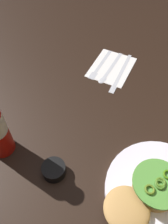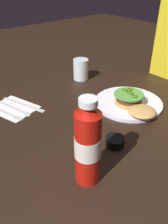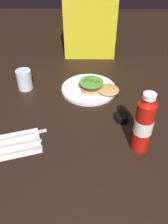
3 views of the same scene
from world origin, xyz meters
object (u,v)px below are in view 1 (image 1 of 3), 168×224
Objects in this scene: dinner_plate at (162,192)px; napkin at (112,67)px; burger_sandwich at (146,194)px; spoon_utensil at (108,71)px; condiment_cup at (54,170)px; fork_utensil at (99,66)px; butter_knife at (120,74)px.

napkin is (-0.27, -0.37, -0.01)m from dinner_plate.
burger_sandwich is 0.45m from spoon_utensil.
napkin is (-0.41, -0.15, -0.01)m from condiment_cup.
spoon_utensil is (-0.24, -0.37, -0.00)m from dinner_plate.
burger_sandwich is at bearing 49.99° from spoon_utensil.
fork_utensil is (-0.24, -0.41, -0.00)m from dinner_plate.
burger_sandwich is 1.11× the size of fork_utensil.
spoon_utensil is at bearing -160.03° from condiment_cup.
condiment_cup reaches higher than dinner_plate.
fork_utensil is at bearing -120.78° from dinner_plate.
spoon_utensil is (-0.29, -0.34, -0.03)m from burger_sandwich.
burger_sandwich is at bearing -29.53° from dinner_plate.
napkin is 0.05m from butter_knife.
napkin is 1.00× the size of fork_utensil.
burger_sandwich is at bearing 53.38° from fork_utensil.
butter_knife is at bearing -166.02° from condiment_cup.
burger_sandwich reaches higher than napkin.
butter_knife is (0.01, 0.05, 0.00)m from napkin.
dinner_plate is 1.31× the size of butter_knife.
fork_utensil and spoon_utensil have the same top height.
dinner_plate is 1.41× the size of burger_sandwich.
condiment_cup is at bearing 13.98° from butter_knife.
dinner_plate is at bearing 121.82° from condiment_cup.
burger_sandwich reaches higher than dinner_plate.
butter_knife is (-0.02, 0.08, 0.00)m from fork_utensil.
burger_sandwich is 0.43m from butter_knife.
condiment_cup is 0.29× the size of butter_knife.
condiment_cup is 0.41m from butter_knife.
fork_utensil is at bearing -48.79° from napkin.
fork_utensil is at bearing -126.62° from burger_sandwich.
burger_sandwich is at bearing 115.87° from condiment_cup.
dinner_plate is 0.27m from condiment_cup.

